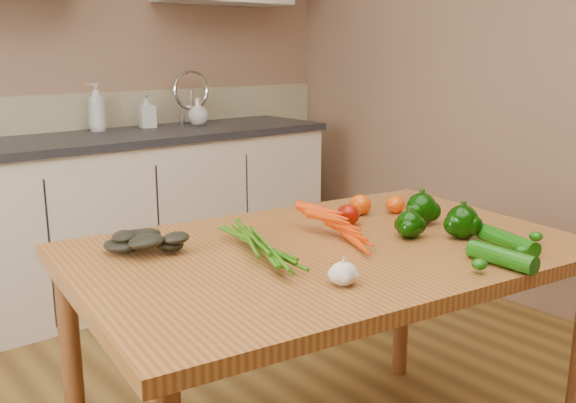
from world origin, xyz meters
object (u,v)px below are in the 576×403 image
at_px(carrot_bunch, 313,232).
at_px(garlic_bulb, 343,274).
at_px(leafy_greens, 144,234).
at_px(pepper_a, 410,225).
at_px(tomato_b, 360,205).
at_px(pepper_c, 462,222).
at_px(zucchini_a, 507,241).
at_px(soap_bottle_b, 147,111).
at_px(pepper_b, 421,209).
at_px(tomato_c, 396,205).
at_px(soap_bottle_a, 97,107).
at_px(tomato_a, 348,215).
at_px(zucchini_b, 502,257).
at_px(soap_bottle_c, 198,111).
at_px(table, 328,274).

distance_m(carrot_bunch, garlic_bulb, 0.35).
height_order(leafy_greens, pepper_a, leafy_greens).
bearing_deg(tomato_b, pepper_a, -106.02).
height_order(pepper_c, zucchini_a, pepper_c).
height_order(soap_bottle_b, zucchini_a, soap_bottle_b).
xyz_separation_m(soap_bottle_b, carrot_bunch, (-0.48, -1.99, -0.18)).
height_order(pepper_b, tomato_c, pepper_b).
relative_size(soap_bottle_a, carrot_bunch, 0.96).
relative_size(soap_bottle_a, tomato_a, 3.42).
bearing_deg(garlic_bulb, tomato_a, 44.58).
bearing_deg(pepper_c, pepper_b, 81.17).
height_order(soap_bottle_a, carrot_bunch, soap_bottle_a).
height_order(pepper_a, tomato_a, pepper_a).
relative_size(carrot_bunch, zucchini_a, 1.26).
height_order(tomato_b, zucchini_b, tomato_b).
relative_size(soap_bottle_b, tomato_a, 2.47).
xyz_separation_m(soap_bottle_b, tomato_c, (-0.02, -1.90, -0.18)).
height_order(soap_bottle_c, pepper_b, soap_bottle_c).
xyz_separation_m(carrot_bunch, pepper_c, (0.39, -0.24, 0.01)).
bearing_deg(leafy_greens, soap_bottle_c, 54.47).
xyz_separation_m(soap_bottle_b, pepper_a, (-0.22, -2.13, -0.17)).
bearing_deg(zucchini_b, tomato_c, 69.50).
height_order(soap_bottle_c, garlic_bulb, soap_bottle_c).
xyz_separation_m(soap_bottle_c, leafy_greens, (-1.20, -1.69, -0.15)).
bearing_deg(tomato_c, soap_bottle_c, 80.13).
relative_size(pepper_a, pepper_c, 0.84).
distance_m(soap_bottle_b, pepper_c, 2.24).
height_order(table, soap_bottle_b, soap_bottle_b).
relative_size(garlic_bulb, tomato_b, 0.89).
bearing_deg(zucchini_a, table, 137.90).
xyz_separation_m(pepper_c, tomato_a, (-0.17, 0.32, -0.02)).
bearing_deg(pepper_b, pepper_a, -152.18).
relative_size(pepper_a, zucchini_b, 0.43).
bearing_deg(tomato_c, zucchini_a, -97.62).
distance_m(tomato_a, tomato_b, 0.15).
distance_m(pepper_a, pepper_c, 0.16).
bearing_deg(leafy_greens, pepper_c, -30.53).
bearing_deg(pepper_a, table, 159.69).
relative_size(leafy_greens, tomato_b, 2.68).
distance_m(soap_bottle_a, tomato_b, 1.88).
distance_m(garlic_bulb, tomato_b, 0.69).
bearing_deg(tomato_c, zucchini_b, -110.50).
relative_size(carrot_bunch, garlic_bulb, 3.93).
distance_m(leafy_greens, tomato_b, 0.78).
bearing_deg(soap_bottle_b, zucchini_a, -81.00).
xyz_separation_m(soap_bottle_c, carrot_bunch, (-0.78, -1.93, -0.16)).
xyz_separation_m(pepper_b, tomato_a, (-0.20, 0.14, -0.02)).
xyz_separation_m(carrot_bunch, leafy_greens, (-0.42, 0.24, 0.02)).
bearing_deg(tomato_c, soap_bottle_b, 89.34).
xyz_separation_m(soap_bottle_b, soap_bottle_c, (0.30, -0.06, -0.02)).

